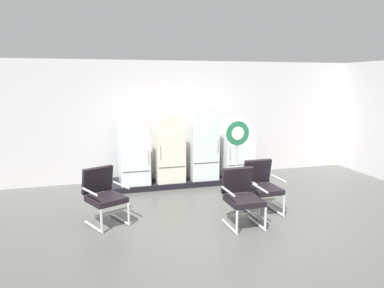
# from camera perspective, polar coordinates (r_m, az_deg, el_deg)

# --- Properties ---
(ground) EXTENTS (12.00, 10.00, 0.05)m
(ground) POSITION_cam_1_polar(r_m,az_deg,el_deg) (5.92, 7.18, -13.96)
(ground) COLOR #4D4D49
(back_wall) EXTENTS (11.76, 0.12, 2.83)m
(back_wall) POSITION_cam_1_polar(r_m,az_deg,el_deg) (8.94, -1.91, 3.89)
(back_wall) COLOR silver
(back_wall) RESTS_ON ground
(side_wall_right) EXTENTS (0.16, 2.20, 2.83)m
(side_wall_right) POSITION_cam_1_polar(r_m,az_deg,el_deg) (10.15, 26.43, 3.45)
(side_wall_right) COLOR silver
(side_wall_right) RESTS_ON ground
(display_plinth) EXTENTS (3.80, 0.95, 0.12)m
(display_plinth) POSITION_cam_1_polar(r_m,az_deg,el_deg) (8.59, -0.81, -5.63)
(display_plinth) COLOR black
(display_plinth) RESTS_ON ground
(refrigerator_0) EXTENTS (0.63, 0.69, 1.36)m
(refrigerator_0) POSITION_cam_1_polar(r_m,az_deg,el_deg) (8.08, -9.07, -1.09)
(refrigerator_0) COLOR white
(refrigerator_0) RESTS_ON display_plinth
(refrigerator_1) EXTENTS (0.64, 0.62, 1.51)m
(refrigerator_1) POSITION_cam_1_polar(r_m,az_deg,el_deg) (8.17, -3.65, -0.29)
(refrigerator_1) COLOR silver
(refrigerator_1) RESTS_ON display_plinth
(refrigerator_2) EXTENTS (0.63, 0.71, 1.65)m
(refrigerator_2) POSITION_cam_1_polar(r_m,az_deg,el_deg) (8.39, 1.54, 0.55)
(refrigerator_2) COLOR silver
(refrigerator_2) RESTS_ON display_plinth
(refrigerator_3) EXTENTS (0.72, 0.65, 1.38)m
(refrigerator_3) POSITION_cam_1_polar(r_m,az_deg,el_deg) (8.69, 6.97, -0.26)
(refrigerator_3) COLOR white
(refrigerator_3) RESTS_ON display_plinth
(armchair_left) EXTENTS (0.77, 0.83, 0.93)m
(armchair_left) POSITION_cam_1_polar(r_m,az_deg,el_deg) (6.29, -13.67, -7.51)
(armchair_left) COLOR silver
(armchair_left) RESTS_ON ground
(armchair_right) EXTENTS (0.61, 0.69, 0.93)m
(armchair_right) POSITION_cam_1_polar(r_m,az_deg,el_deg) (6.75, 10.82, -6.18)
(armchair_right) COLOR silver
(armchair_right) RESTS_ON ground
(armchair_center) EXTENTS (0.61, 0.68, 0.93)m
(armchair_center) POSITION_cam_1_polar(r_m,az_deg,el_deg) (6.11, 7.77, -7.82)
(armchair_center) COLOR silver
(armchair_center) RESTS_ON ground
(sign_stand) EXTENTS (0.49, 0.32, 1.55)m
(sign_stand) POSITION_cam_1_polar(r_m,az_deg,el_deg) (7.56, 7.02, -2.11)
(sign_stand) COLOR #2D2D30
(sign_stand) RESTS_ON ground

